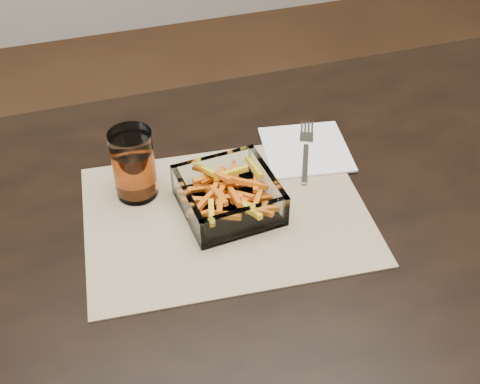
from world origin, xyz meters
name	(u,v)px	position (x,y,z in m)	size (l,w,h in m)	color
dining_table	(286,262)	(0.00, 0.00, 0.66)	(1.60, 0.90, 0.75)	black
placemat	(226,215)	(-0.09, 0.05, 0.75)	(0.45, 0.33, 0.00)	tan
glass_bowl	(229,197)	(-0.08, 0.06, 0.78)	(0.16, 0.16, 0.06)	white
tumbler	(134,166)	(-0.21, 0.15, 0.81)	(0.07, 0.07, 0.12)	white
napkin	(306,149)	(0.10, 0.17, 0.76)	(0.15, 0.15, 0.00)	white
fork	(306,148)	(0.10, 0.17, 0.76)	(0.09, 0.17, 0.00)	silver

